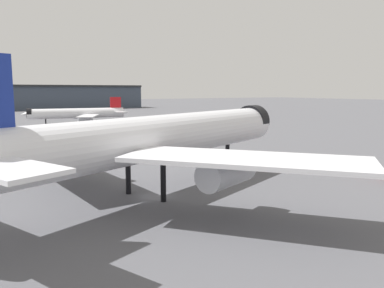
{
  "coord_description": "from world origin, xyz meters",
  "views": [
    {
      "loc": [
        -18.89,
        -39.91,
        12.45
      ],
      "look_at": [
        7.61,
        4.04,
        5.27
      ],
      "focal_mm": 36.26,
      "sensor_mm": 36.0,
      "label": 1
    }
  ],
  "objects_px": {
    "airliner_far_taxiway": "(78,113)",
    "traffic_cone_wingtip": "(362,170)",
    "airliner_near_gate": "(157,138)",
    "baggage_tug_wing": "(48,152)"
  },
  "relations": [
    {
      "from": "airliner_near_gate",
      "to": "traffic_cone_wingtip",
      "type": "xyz_separation_m",
      "value": [
        32.43,
        -4.9,
        -6.41
      ]
    },
    {
      "from": "airliner_far_taxiway",
      "to": "traffic_cone_wingtip",
      "type": "xyz_separation_m",
      "value": [
        16.99,
        -99.09,
        -4.04
      ]
    },
    {
      "from": "baggage_tug_wing",
      "to": "traffic_cone_wingtip",
      "type": "height_order",
      "value": "baggage_tug_wing"
    },
    {
      "from": "airliner_far_taxiway",
      "to": "baggage_tug_wing",
      "type": "bearing_deg",
      "value": 78.18
    },
    {
      "from": "airliner_near_gate",
      "to": "traffic_cone_wingtip",
      "type": "bearing_deg",
      "value": -31.14
    },
    {
      "from": "airliner_near_gate",
      "to": "baggage_tug_wing",
      "type": "xyz_separation_m",
      "value": [
        -6.11,
        33.85,
        -5.76
      ]
    },
    {
      "from": "baggage_tug_wing",
      "to": "traffic_cone_wingtip",
      "type": "relative_size",
      "value": 5.37
    },
    {
      "from": "airliner_far_taxiway",
      "to": "traffic_cone_wingtip",
      "type": "relative_size",
      "value": 55.55
    },
    {
      "from": "airliner_near_gate",
      "to": "traffic_cone_wingtip",
      "type": "distance_m",
      "value": 33.42
    },
    {
      "from": "airliner_near_gate",
      "to": "airliner_far_taxiway",
      "type": "height_order",
      "value": "airliner_near_gate"
    }
  ]
}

